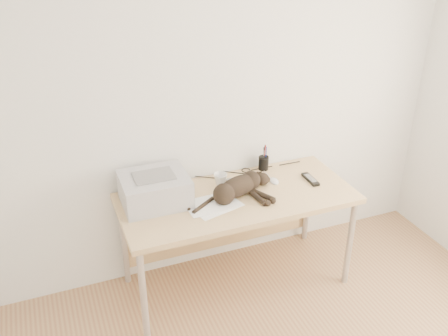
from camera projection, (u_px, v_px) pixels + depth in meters
name	position (u px, v px, depth m)	size (l,w,h in m)	color
wall_back	(218.00, 101.00, 3.42)	(3.50, 3.50, 0.00)	white
desk	(232.00, 206.00, 3.52)	(1.60, 0.70, 0.74)	#D8B87E
printer	(155.00, 189.00, 3.27)	(0.44, 0.37, 0.20)	#B8B7BD
papers	(213.00, 205.00, 3.28)	(0.38, 0.30, 0.01)	white
cat	(237.00, 188.00, 3.34)	(0.65, 0.33, 0.15)	black
mug	(220.00, 179.00, 3.50)	(0.10, 0.10, 0.09)	white
pen_cup	(264.00, 163.00, 3.71)	(0.08, 0.08, 0.19)	black
remote_grey	(234.00, 185.00, 3.50)	(0.05, 0.17, 0.02)	slate
remote_black	(310.00, 179.00, 3.57)	(0.05, 0.18, 0.02)	black
mouse	(274.00, 180.00, 3.55)	(0.06, 0.10, 0.03)	white
cable_tangle	(221.00, 175.00, 3.64)	(1.36, 0.07, 0.01)	black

